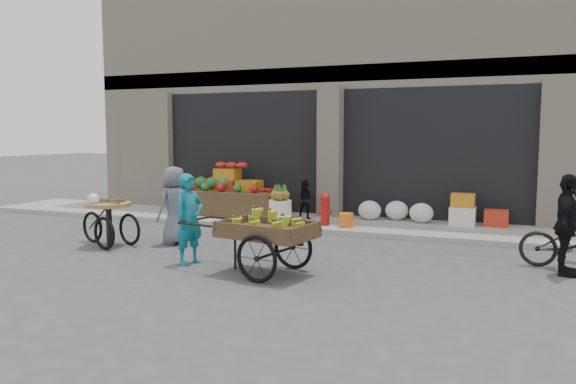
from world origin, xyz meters
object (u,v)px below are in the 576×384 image
at_px(fire_hydrant, 325,208).
at_px(cyclist, 567,225).
at_px(orange_bucket, 346,220).
at_px(seated_person, 306,200).
at_px(tricycle_cart, 109,217).
at_px(vendor_grey, 174,206).
at_px(vendor_woman, 189,219).
at_px(banana_cart, 264,227).
at_px(pineapple_bin, 280,211).

bearing_deg(fire_hydrant, cyclist, -27.33).
height_order(orange_bucket, seated_person, seated_person).
height_order(tricycle_cart, cyclist, cyclist).
height_order(tricycle_cart, vendor_grey, vendor_grey).
bearing_deg(vendor_woman, banana_cart, -78.31).
distance_m(orange_bucket, tricycle_cart, 4.93).
bearing_deg(vendor_grey, orange_bucket, 148.20).
bearing_deg(vendor_grey, banana_cart, 75.79).
xyz_separation_m(orange_bucket, vendor_woman, (-1.56, -3.83, 0.48)).
bearing_deg(fire_hydrant, vendor_woman, -105.29).
bearing_deg(fire_hydrant, banana_cart, -84.90).
xyz_separation_m(pineapple_bin, tricycle_cart, (-2.19, -3.24, 0.20)).
relative_size(orange_bucket, banana_cart, 0.13).
height_order(vendor_woman, cyclist, cyclist).
bearing_deg(tricycle_cart, vendor_woman, -1.79).
bearing_deg(pineapple_bin, seated_person, 56.31).
xyz_separation_m(vendor_grey, cyclist, (6.83, 0.19, 0.01)).
height_order(fire_hydrant, orange_bucket, fire_hydrant).
xyz_separation_m(banana_cart, vendor_woman, (-1.42, 0.15, 0.02)).
xyz_separation_m(pineapple_bin, banana_cart, (1.46, -4.08, 0.35)).
xyz_separation_m(orange_bucket, tricycle_cart, (-3.79, -3.14, 0.30)).
xyz_separation_m(pineapple_bin, orange_bucket, (1.60, -0.10, -0.10)).
bearing_deg(cyclist, vendor_grey, 98.93).
distance_m(fire_hydrant, vendor_grey, 3.41).
relative_size(fire_hydrant, seated_person, 0.76).
bearing_deg(banana_cart, cyclist, 31.21).
bearing_deg(vendor_grey, tricycle_cart, -45.22).
distance_m(pineapple_bin, tricycle_cart, 3.91).
distance_m(seated_person, vendor_woman, 4.54).
xyz_separation_m(seated_person, banana_cart, (1.06, -4.68, 0.14)).
distance_m(orange_bucket, banana_cart, 4.00).
xyz_separation_m(fire_hydrant, cyclist, (4.62, -2.39, 0.27)).
bearing_deg(seated_person, orange_bucket, -40.26).
bearing_deg(vendor_grey, fire_hydrant, 154.59).
distance_m(fire_hydrant, banana_cart, 4.05).
xyz_separation_m(pineapple_bin, seated_person, (0.40, 0.60, 0.21)).
xyz_separation_m(banana_cart, cyclist, (4.26, 1.64, 0.05)).
relative_size(pineapple_bin, banana_cart, 0.21).
distance_m(vendor_grey, cyclist, 6.83).
relative_size(vendor_woman, cyclist, 0.97).
xyz_separation_m(vendor_woman, cyclist, (5.68, 1.49, 0.02)).
distance_m(banana_cart, tricycle_cart, 3.74).
height_order(orange_bucket, vendor_woman, vendor_woman).
bearing_deg(orange_bucket, cyclist, -29.57).
bearing_deg(vendor_woman, seated_person, 13.15).
relative_size(pineapple_bin, fire_hydrant, 0.73).
distance_m(banana_cart, vendor_grey, 2.95).
bearing_deg(fire_hydrant, vendor_grey, -130.57).
bearing_deg(vendor_woman, cyclist, -57.60).
bearing_deg(tricycle_cart, orange_bucket, 55.02).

